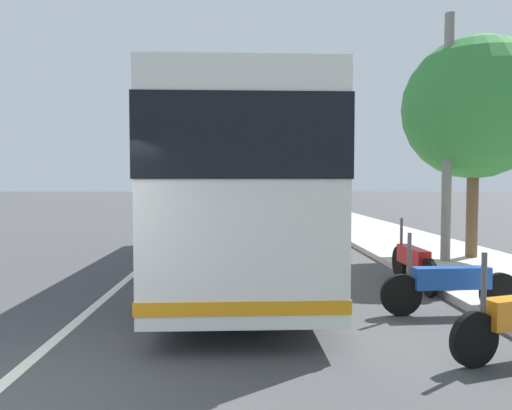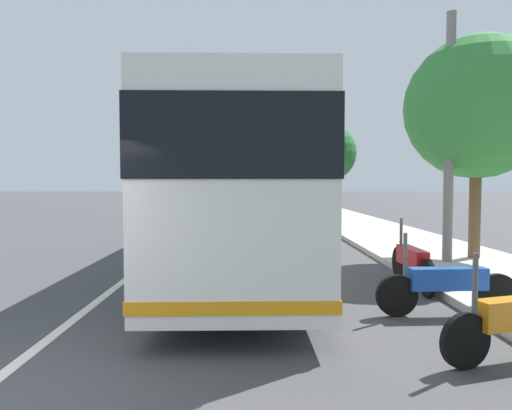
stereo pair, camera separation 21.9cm
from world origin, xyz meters
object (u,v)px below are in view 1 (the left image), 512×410
Objects in this scene: coach_bus at (240,184)px; utility_pole at (447,141)px; car_behind_bus at (185,199)px; roadside_tree_mid_block at (474,109)px; roadside_tree_far_block at (321,153)px; car_ahead_same_lane at (176,202)px; motorcycle_by_tree at (413,262)px; motorcycle_mid_row at (450,284)px.

utility_pole is (0.09, -4.96, 1.03)m from coach_bus.
roadside_tree_mid_block is (-27.06, -10.47, 3.18)m from car_behind_bus.
roadside_tree_far_block reaches higher than roadside_tree_mid_block.
motorcycle_by_tree is at bearing 16.97° from car_ahead_same_lane.
car_behind_bus is (29.74, 7.95, 0.21)m from motorcycle_by_tree.
car_behind_bus is 0.74× the size of roadside_tree_mid_block.
car_ahead_same_lane is 10.50m from roadside_tree_far_block.
coach_bus is at bearing 58.91° from motorcycle_by_tree.
car_behind_bus is at bearing 8.98° from coach_bus.
coach_bus is at bearing 7.84° from car_behind_bus.
roadside_tree_mid_block is at bearing -177.74° from roadside_tree_far_block.
utility_pole is (-18.55, 0.21, -0.93)m from roadside_tree_far_block.
coach_bus is 1.98× the size of roadside_tree_far_block.
car_ahead_same_lane is 23.30m from roadside_tree_mid_block.
motorcycle_mid_row is at bearing 175.06° from roadside_tree_far_block.
coach_bus is 5.33m from motorcycle_mid_row.
motorcycle_by_tree is 0.39× the size of roadside_tree_far_block.
utility_pole is (2.13, -1.60, 2.53)m from motorcycle_by_tree.
motorcycle_by_tree is 21.04m from roadside_tree_far_block.
car_ahead_same_lane is (21.27, 4.45, -1.30)m from coach_bus.
roadside_tree_far_block is at bearing 73.11° from car_ahead_same_lane.
car_behind_bus is 0.69× the size of utility_pole.
motorcycle_by_tree is at bearing -96.94° from motorcycle_mid_row.
roadside_tree_far_block is at bearing 45.56° from car_behind_bus.
car_ahead_same_lane is at bearing -75.81° from motorcycle_mid_row.
motorcycle_mid_row is 0.38× the size of roadside_tree_far_block.
coach_bus is 21.77m from car_ahead_same_lane.
motorcycle_mid_row is 1.94m from motorcycle_by_tree.
car_ahead_same_lane is 23.30m from utility_pole.
coach_bus reaches higher than car_behind_bus.
utility_pole reaches higher than motorcycle_mid_row.
roadside_tree_far_block is at bearing 2.26° from roadside_tree_mid_block.
roadside_tree_mid_block is at bearing -59.02° from utility_pole.
roadside_tree_mid_block reaches higher than motorcycle_by_tree.
car_ahead_same_lane is at bearing 18.69° from motorcycle_by_tree.
roadside_tree_mid_block is 0.94× the size of utility_pole.
utility_pole is (-27.61, -9.55, 2.31)m from car_behind_bus.
motorcycle_by_tree is at bearing 13.40° from car_behind_bus.
car_behind_bus reaches higher than motorcycle_by_tree.
car_ahead_same_lane reaches higher than motorcycle_by_tree.
car_ahead_same_lane reaches higher than motorcycle_mid_row.
roadside_tree_mid_block is (0.64, -5.88, 1.90)m from coach_bus.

